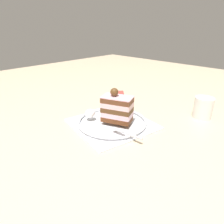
{
  "coord_description": "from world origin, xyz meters",
  "views": [
    {
      "loc": [
        0.47,
        0.41,
        0.32
      ],
      "look_at": [
        0.03,
        -0.02,
        0.05
      ],
      "focal_mm": 32.38,
      "sensor_mm": 36.0,
      "label": 1
    }
  ],
  "objects_px": {
    "cake_slice": "(116,108)",
    "dessert_plate": "(112,122)",
    "whipped_cream_dollop": "(90,113)",
    "fork": "(126,133)",
    "drink_glass_near": "(203,109)",
    "folded_napkin": "(119,93)"
  },
  "relations": [
    {
      "from": "cake_slice",
      "to": "dessert_plate",
      "type": "bearing_deg",
      "value": -55.64
    },
    {
      "from": "dessert_plate",
      "to": "whipped_cream_dollop",
      "type": "distance_m",
      "value": 0.08
    },
    {
      "from": "whipped_cream_dollop",
      "to": "fork",
      "type": "xyz_separation_m",
      "value": [
        -0.0,
        0.16,
        -0.01
      ]
    },
    {
      "from": "dessert_plate",
      "to": "fork",
      "type": "height_order",
      "value": "fork"
    },
    {
      "from": "whipped_cream_dollop",
      "to": "fork",
      "type": "height_order",
      "value": "whipped_cream_dollop"
    },
    {
      "from": "drink_glass_near",
      "to": "folded_napkin",
      "type": "height_order",
      "value": "drink_glass_near"
    },
    {
      "from": "dessert_plate",
      "to": "drink_glass_near",
      "type": "bearing_deg",
      "value": 144.33
    },
    {
      "from": "cake_slice",
      "to": "folded_napkin",
      "type": "bearing_deg",
      "value": -139.24
    },
    {
      "from": "cake_slice",
      "to": "folded_napkin",
      "type": "height_order",
      "value": "cake_slice"
    },
    {
      "from": "fork",
      "to": "drink_glass_near",
      "type": "xyz_separation_m",
      "value": [
        -0.31,
        0.1,
        0.01
      ]
    },
    {
      "from": "dessert_plate",
      "to": "cake_slice",
      "type": "bearing_deg",
      "value": 124.36
    },
    {
      "from": "fork",
      "to": "folded_napkin",
      "type": "distance_m",
      "value": 0.42
    },
    {
      "from": "dessert_plate",
      "to": "folded_napkin",
      "type": "height_order",
      "value": "dessert_plate"
    },
    {
      "from": "fork",
      "to": "folded_napkin",
      "type": "height_order",
      "value": "fork"
    },
    {
      "from": "drink_glass_near",
      "to": "folded_napkin",
      "type": "distance_m",
      "value": 0.4
    },
    {
      "from": "cake_slice",
      "to": "fork",
      "type": "distance_m",
      "value": 0.1
    },
    {
      "from": "whipped_cream_dollop",
      "to": "drink_glass_near",
      "type": "bearing_deg",
      "value": 139.37
    },
    {
      "from": "drink_glass_near",
      "to": "whipped_cream_dollop",
      "type": "bearing_deg",
      "value": -40.63
    },
    {
      "from": "dessert_plate",
      "to": "whipped_cream_dollop",
      "type": "height_order",
      "value": "whipped_cream_dollop"
    },
    {
      "from": "cake_slice",
      "to": "whipped_cream_dollop",
      "type": "xyz_separation_m",
      "value": [
        0.05,
        -0.08,
        -0.03
      ]
    },
    {
      "from": "cake_slice",
      "to": "whipped_cream_dollop",
      "type": "height_order",
      "value": "cake_slice"
    },
    {
      "from": "fork",
      "to": "drink_glass_near",
      "type": "height_order",
      "value": "drink_glass_near"
    }
  ]
}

